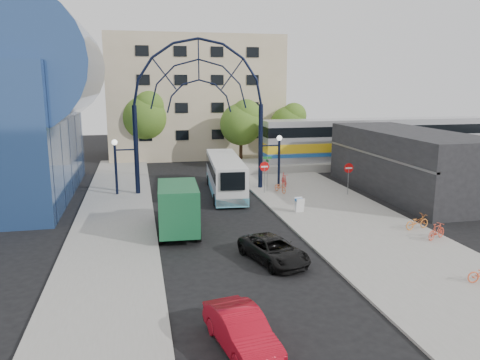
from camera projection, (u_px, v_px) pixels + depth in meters
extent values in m
plane|color=black|center=(236.00, 250.00, 24.68)|extent=(120.00, 120.00, 0.00)
cube|color=gray|center=(345.00, 219.00, 30.17)|extent=(8.00, 56.00, 0.12)
cube|color=gray|center=(114.00, 224.00, 29.04)|extent=(5.00, 50.00, 0.12)
cylinder|color=black|center=(136.00, 151.00, 36.30)|extent=(0.36, 0.36, 7.00)
cylinder|color=black|center=(261.00, 147.00, 38.40)|extent=(0.36, 0.36, 7.00)
cylinder|color=black|center=(116.00, 171.00, 36.27)|extent=(0.20, 0.20, 4.00)
cylinder|color=black|center=(279.00, 164.00, 39.05)|extent=(0.20, 0.20, 4.00)
sphere|color=white|center=(114.00, 142.00, 35.83)|extent=(0.44, 0.44, 0.44)
sphere|color=white|center=(279.00, 138.00, 38.60)|extent=(0.44, 0.44, 0.44)
cylinder|color=slate|center=(264.00, 179.00, 36.91)|extent=(0.06, 0.06, 2.20)
cylinder|color=red|center=(265.00, 167.00, 36.71)|extent=(0.80, 0.04, 0.80)
cube|color=white|center=(265.00, 167.00, 36.68)|extent=(0.55, 0.02, 0.12)
cylinder|color=slate|center=(348.00, 181.00, 36.30)|extent=(0.06, 0.06, 2.20)
cylinder|color=red|center=(349.00, 168.00, 36.10)|extent=(0.76, 0.04, 0.76)
cube|color=white|center=(349.00, 168.00, 36.07)|extent=(0.55, 0.02, 0.12)
cylinder|color=slate|center=(267.00, 174.00, 37.51)|extent=(0.05, 0.05, 2.80)
cube|color=#146626|center=(267.00, 158.00, 37.25)|extent=(0.70, 0.03, 0.18)
cube|color=#146626|center=(267.00, 161.00, 37.30)|extent=(0.03, 0.70, 0.18)
cube|color=white|center=(300.00, 206.00, 31.27)|extent=(0.55, 0.26, 0.99)
cube|color=white|center=(299.00, 204.00, 31.61)|extent=(0.55, 0.26, 0.99)
cube|color=#1E59A5|center=(299.00, 200.00, 31.38)|extent=(0.55, 0.42, 0.14)
cylinder|color=navy|center=(35.00, 64.00, 34.47)|extent=(9.00, 16.00, 9.00)
cube|color=black|center=(407.00, 162.00, 37.09)|extent=(6.00, 16.00, 5.00)
cube|color=tan|center=(193.00, 97.00, 57.15)|extent=(20.00, 12.00, 14.00)
cube|color=gray|center=(377.00, 162.00, 49.84)|extent=(32.00, 5.00, 0.80)
cube|color=#B7B7BC|center=(378.00, 139.00, 49.33)|extent=(25.00, 3.00, 4.20)
cube|color=gold|center=(378.00, 144.00, 49.45)|extent=(25.10, 3.05, 0.90)
cube|color=black|center=(379.00, 129.00, 49.12)|extent=(25.05, 3.05, 1.00)
cube|color=#1E59A5|center=(378.00, 151.00, 49.59)|extent=(25.10, 3.05, 0.35)
cylinder|color=#382314|center=(241.00, 153.00, 50.55)|extent=(0.36, 0.36, 2.52)
sphere|color=#2B5A17|center=(241.00, 124.00, 49.92)|extent=(4.48, 4.48, 4.48)
sphere|color=#2B5A17|center=(246.00, 114.00, 49.51)|extent=(3.08, 3.08, 3.08)
cylinder|color=#382314|center=(146.00, 149.00, 52.23)|extent=(0.36, 0.36, 2.88)
sphere|color=#2B5A17|center=(145.00, 117.00, 51.52)|extent=(5.12, 5.12, 5.12)
sphere|color=#2B5A17|center=(149.00, 106.00, 51.08)|extent=(3.52, 3.52, 3.52)
cylinder|color=#382314|center=(288.00, 149.00, 53.74)|extent=(0.36, 0.36, 2.34)
sphere|color=#2B5A17|center=(289.00, 125.00, 53.16)|extent=(4.16, 4.16, 4.16)
sphere|color=#2B5A17|center=(294.00, 115.00, 52.76)|extent=(2.86, 2.86, 2.86)
cube|color=silver|center=(225.00, 174.00, 37.14)|extent=(3.16, 10.51, 2.61)
cube|color=#5DB6D0|center=(225.00, 187.00, 37.36)|extent=(3.19, 10.51, 0.63)
cube|color=black|center=(225.00, 167.00, 37.03)|extent=(3.19, 10.30, 0.81)
cube|color=black|center=(233.00, 181.00, 31.96)|extent=(1.70, 0.27, 1.26)
cube|color=black|center=(219.00, 165.00, 42.15)|extent=(2.16, 0.34, 1.44)
cylinder|color=black|center=(209.00, 180.00, 40.34)|extent=(0.32, 0.88, 0.86)
cylinder|color=black|center=(234.00, 180.00, 40.63)|extent=(0.32, 0.88, 0.86)
cylinder|color=black|center=(215.00, 200.00, 33.51)|extent=(0.32, 0.88, 0.86)
cylinder|color=black|center=(246.00, 199.00, 33.80)|extent=(0.32, 0.88, 0.86)
cube|color=black|center=(177.00, 207.00, 29.38)|extent=(2.22, 2.30, 2.01)
cube|color=black|center=(176.00, 197.00, 30.35)|extent=(1.83, 0.19, 0.92)
cube|color=#175731|center=(178.00, 207.00, 26.57)|extent=(2.41, 4.32, 2.56)
cylinder|color=black|center=(160.00, 218.00, 29.06)|extent=(0.28, 0.89, 0.88)
cylinder|color=black|center=(194.00, 216.00, 29.39)|extent=(0.28, 0.89, 0.88)
cylinder|color=black|center=(160.00, 236.00, 25.61)|extent=(0.28, 0.89, 0.88)
cylinder|color=black|center=(199.00, 234.00, 25.94)|extent=(0.28, 0.89, 0.88)
imported|color=black|center=(274.00, 250.00, 22.97)|extent=(3.15, 4.74, 1.21)
imported|color=#A10919|center=(242.00, 331.00, 15.39)|extent=(2.12, 4.20, 1.32)
imported|color=orange|center=(280.00, 187.00, 37.18)|extent=(0.95, 1.67, 0.83)
imported|color=red|center=(284.00, 180.00, 39.42)|extent=(0.70, 1.86, 1.09)
imported|color=orange|center=(417.00, 222.00, 27.79)|extent=(1.77, 0.93, 0.89)
imported|color=#D5422A|center=(437.00, 231.00, 25.97)|extent=(1.57, 1.02, 0.92)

